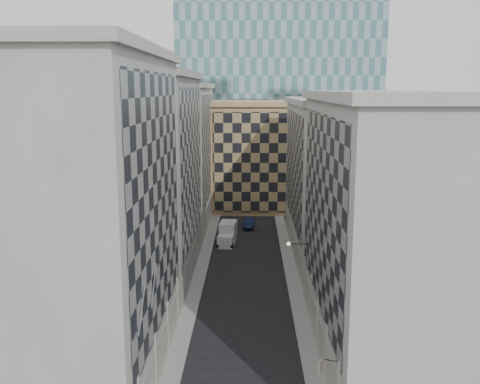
# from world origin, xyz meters

# --- Properties ---
(sidewalk_west) EXTENTS (1.50, 100.00, 0.15)m
(sidewalk_west) POSITION_xyz_m (-5.25, 30.00, 0.07)
(sidewalk_west) COLOR gray
(sidewalk_west) RESTS_ON ground
(sidewalk_east) EXTENTS (1.50, 100.00, 0.15)m
(sidewalk_east) POSITION_xyz_m (5.25, 30.00, 0.07)
(sidewalk_east) COLOR gray
(sidewalk_east) RESTS_ON ground
(bldg_left_a) EXTENTS (10.80, 22.80, 23.70)m
(bldg_left_a) POSITION_xyz_m (-10.88, 11.00, 11.82)
(bldg_left_a) COLOR gray
(bldg_left_a) RESTS_ON ground
(bldg_left_b) EXTENTS (10.80, 22.80, 22.70)m
(bldg_left_b) POSITION_xyz_m (-10.88, 33.00, 11.32)
(bldg_left_b) COLOR gray
(bldg_left_b) RESTS_ON ground
(bldg_left_c) EXTENTS (10.80, 22.80, 21.70)m
(bldg_left_c) POSITION_xyz_m (-10.88, 55.00, 10.83)
(bldg_left_c) COLOR gray
(bldg_left_c) RESTS_ON ground
(bldg_right_a) EXTENTS (10.80, 26.80, 20.70)m
(bldg_right_a) POSITION_xyz_m (10.88, 15.00, 10.32)
(bldg_right_a) COLOR #ABA59C
(bldg_right_a) RESTS_ON ground
(bldg_right_b) EXTENTS (10.80, 28.80, 19.70)m
(bldg_right_b) POSITION_xyz_m (10.89, 42.00, 9.85)
(bldg_right_b) COLOR #ABA59C
(bldg_right_b) RESTS_ON ground
(tan_block) EXTENTS (16.80, 14.80, 18.80)m
(tan_block) POSITION_xyz_m (2.00, 67.90, 9.44)
(tan_block) COLOR tan
(tan_block) RESTS_ON ground
(church_tower) EXTENTS (7.20, 7.20, 51.50)m
(church_tower) POSITION_xyz_m (0.00, 82.00, 26.95)
(church_tower) COLOR #312B26
(church_tower) RESTS_ON ground
(flagpoles_left) EXTENTS (0.10, 6.33, 2.33)m
(flagpoles_left) POSITION_xyz_m (-5.90, 6.00, 8.00)
(flagpoles_left) COLOR gray
(flagpoles_left) RESTS_ON ground
(bracket_lamp) EXTENTS (1.98, 0.36, 0.36)m
(bracket_lamp) POSITION_xyz_m (4.38, 24.00, 6.20)
(bracket_lamp) COLOR black
(bracket_lamp) RESTS_ON ground
(box_truck) EXTENTS (2.64, 5.44, 2.88)m
(box_truck) POSITION_xyz_m (-2.61, 44.93, 1.26)
(box_truck) COLOR silver
(box_truck) RESTS_ON ground
(dark_car) EXTENTS (1.73, 4.64, 1.51)m
(dark_car) POSITION_xyz_m (0.25, 53.54, 0.76)
(dark_car) COLOR black
(dark_car) RESTS_ON ground
(shop_sign) EXTENTS (1.27, 0.74, 0.84)m
(shop_sign) POSITION_xyz_m (4.95, 5.17, 3.83)
(shop_sign) COLOR black
(shop_sign) RESTS_ON ground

